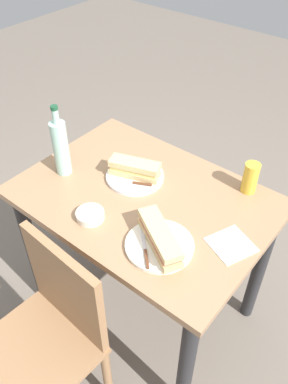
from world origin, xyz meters
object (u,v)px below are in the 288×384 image
(water_bottle, at_px, (61,147))
(olive_bowl, at_px, (90,215))
(chair_far, at_px, (50,331))
(plate_near, at_px, (135,176))
(beer_glass, at_px, (250,178))
(dining_table, at_px, (144,221))
(knife_far, at_px, (145,250))
(plate_far, at_px, (159,245))
(baguette_sandwich_far, at_px, (160,237))
(knife_near, at_px, (133,183))
(baguette_sandwich_near, at_px, (135,169))

(water_bottle, bearing_deg, olive_bowl, 155.46)
(chair_far, xyz_separation_m, plate_near, (0.11, -0.62, 0.29))
(water_bottle, distance_m, beer_glass, 0.77)
(dining_table, height_order, knife_far, knife_far)
(plate_near, height_order, knife_far, knife_far)
(water_bottle, relative_size, beer_glass, 2.40)
(plate_far, xyz_separation_m, water_bottle, (0.57, -0.08, 0.12))
(baguette_sandwich_far, bearing_deg, water_bottle, -7.84)
(beer_glass, bearing_deg, chair_far, 70.36)
(dining_table, relative_size, knife_near, 6.05)
(baguette_sandwich_far, relative_size, olive_bowl, 2.34)
(knife_near, relative_size, olive_bowl, 1.55)
(baguette_sandwich_near, xyz_separation_m, baguette_sandwich_far, (-0.31, 0.24, 0.00))
(baguette_sandwich_far, xyz_separation_m, knife_far, (0.02, 0.06, -0.03))
(plate_near, bearing_deg, olive_bowl, 94.60)
(baguette_sandwich_near, height_order, baguette_sandwich_far, same)
(knife_far, xyz_separation_m, olive_bowl, (0.27, -0.00, -0.00))
(dining_table, height_order, olive_bowl, olive_bowl)
(baguette_sandwich_near, height_order, water_bottle, water_bottle)
(baguette_sandwich_near, bearing_deg, baguette_sandwich_far, 142.69)
(water_bottle, bearing_deg, baguette_sandwich_near, -148.78)
(chair_far, bearing_deg, baguette_sandwich_near, -80.25)
(plate_far, relative_size, knife_far, 1.79)
(knife_near, bearing_deg, plate_near, -58.25)
(baguette_sandwich_near, xyz_separation_m, water_bottle, (0.26, 0.16, 0.08))
(plate_near, relative_size, water_bottle, 0.77)
(baguette_sandwich_near, relative_size, knife_near, 1.34)
(plate_near, bearing_deg, dining_table, 147.65)
(plate_near, height_order, olive_bowl, olive_bowl)
(knife_near, height_order, beer_glass, beer_glass)
(knife_near, distance_m, water_bottle, 0.33)
(knife_far, relative_size, water_bottle, 0.43)
(knife_near, height_order, baguette_sandwich_far, baguette_sandwich_far)
(plate_near, xyz_separation_m, beer_glass, (-0.41, -0.23, 0.06))
(knife_near, bearing_deg, plate_far, 145.97)
(dining_table, relative_size, olive_bowl, 9.38)
(dining_table, height_order, knife_near, knife_near)
(knife_near, xyz_separation_m, beer_glass, (-0.38, -0.27, 0.05))
(dining_table, bearing_deg, plate_far, 140.52)
(dining_table, xyz_separation_m, olive_bowl, (0.08, 0.22, 0.16))
(baguette_sandwich_near, bearing_deg, knife_near, 121.75)
(chair_far, relative_size, beer_glass, 6.48)
(knife_far, bearing_deg, plate_far, -109.44)
(baguette_sandwich_near, xyz_separation_m, knife_near, (-0.03, 0.05, -0.03))
(plate_near, height_order, beer_glass, beer_glass)
(knife_far, distance_m, water_bottle, 0.58)
(chair_far, relative_size, baguette_sandwich_near, 3.85)
(plate_far, height_order, beer_glass, beer_glass)
(chair_far, xyz_separation_m, beer_glass, (-0.30, -0.84, 0.34))
(dining_table, distance_m, knife_near, 0.18)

